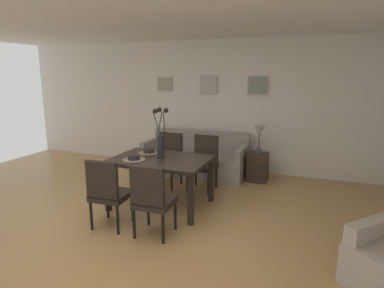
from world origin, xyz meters
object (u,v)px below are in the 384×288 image
dining_chair_near_right (169,157)px  side_table (258,167)px  bowl_near_right (149,150)px  framed_picture_left (164,84)px  framed_picture_right (258,85)px  dining_chair_near_left (108,190)px  bowl_near_left (134,157)px  framed_picture_center (209,85)px  dining_chair_far_right (204,160)px  dining_table (161,164)px  table_lamp (259,133)px  dining_chair_far_left (152,197)px  sofa (196,159)px  centerpiece_vase (160,139)px

dining_chair_near_right → side_table: 1.66m
dining_chair_near_right → bowl_near_right: bearing=-91.0°
framed_picture_left → framed_picture_right: 1.96m
dining_chair_near_right → framed_picture_left: framed_picture_left is taller
dining_chair_near_left → dining_chair_near_right: bearing=90.0°
dining_chair_near_right → framed_picture_right: (1.28, 1.29, 1.21)m
bowl_near_left → framed_picture_center: 2.62m
dining_chair_far_right → framed_picture_right: 1.87m
dining_chair_far_right → bowl_near_left: 1.36m
side_table → dining_chair_near_right: bearing=-151.5°
bowl_near_right → bowl_near_left: bearing=-90.0°
framed_picture_left → dining_chair_near_right: bearing=-62.3°
framed_picture_left → dining_table: bearing=-66.0°
dining_chair_near_left → table_lamp: bearing=60.9°
dining_chair_far_left → table_lamp: table_lamp is taller
dining_chair_far_left → dining_chair_far_right: bearing=89.3°
bowl_near_right → sofa: size_ratio=0.09×
bowl_near_right → framed_picture_right: (1.30, 1.98, 0.94)m
dining_chair_near_left → dining_table: bearing=71.3°
framed_picture_right → dining_chair_far_left: bearing=-102.0°
dining_chair_far_left → bowl_near_right: dining_chair_far_left is taller
centerpiece_vase → framed_picture_center: (-0.00, 2.21, 0.70)m
dining_chair_near_left → dining_chair_far_left: bearing=-0.3°
bowl_near_left → dining_chair_far_right: bearing=60.2°
bowl_near_right → framed_picture_left: (-0.67, 1.98, 0.94)m
dining_chair_far_right → framed_picture_left: (-1.33, 1.27, 1.21)m
table_lamp → side_table: bearing=-90.0°
dining_table → dining_chair_near_left: size_ratio=1.52×
bowl_near_right → side_table: bowl_near_right is taller
dining_chair_near_left → framed_picture_right: 3.57m
dining_chair_near_right → framed_picture_left: size_ratio=2.71×
framed_picture_left → framed_picture_right: bearing=-0.0°
dining_table → framed_picture_right: size_ratio=3.57×
side_table → bowl_near_left: bearing=-127.1°
dining_chair_near_right → framed_picture_right: size_ratio=2.35×
dining_chair_far_right → framed_picture_center: framed_picture_center is taller
dining_chair_near_left → dining_chair_far_right: size_ratio=1.00×
bowl_near_right → framed_picture_right: framed_picture_right is taller
table_lamp → framed_picture_left: 2.33m
bowl_near_left → framed_picture_right: size_ratio=0.43×
side_table → table_lamp: bearing=90.0°
sofa → dining_chair_near_left: bearing=-94.6°
table_lamp → bowl_near_left: bearing=-127.1°
dining_chair_far_left → dining_chair_far_right: (0.02, 1.83, 0.00)m
dining_chair_far_right → bowl_near_right: bearing=-133.0°
framed_picture_center → dining_chair_far_right: bearing=-74.8°
dining_chair_near_left → side_table: dining_chair_near_left is taller
centerpiece_vase → bowl_near_left: bearing=-144.6°
dining_chair_far_right → framed_picture_left: size_ratio=2.71×
dining_chair_near_right → framed_picture_right: bearing=45.2°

